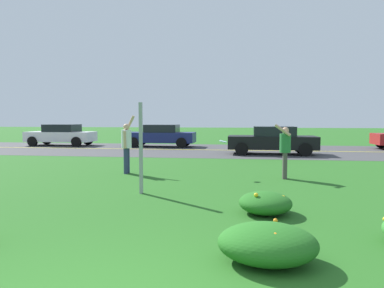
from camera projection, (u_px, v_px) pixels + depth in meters
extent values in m
plane|color=#26601E|center=(206.00, 174.00, 12.23)|extent=(120.00, 120.00, 0.00)
cube|color=#424244|center=(222.00, 150.00, 21.28)|extent=(120.00, 8.98, 0.01)
cube|color=yellow|center=(222.00, 150.00, 21.28)|extent=(120.00, 0.16, 0.00)
ellipsoid|color=#23661E|center=(267.00, 243.00, 4.71)|extent=(1.30, 1.09, 0.51)
sphere|color=orange|center=(265.00, 229.00, 5.03)|extent=(0.05, 0.05, 0.05)
sphere|color=orange|center=(275.00, 236.00, 4.44)|extent=(0.08, 0.08, 0.08)
sphere|color=orange|center=(234.00, 231.00, 4.90)|extent=(0.05, 0.05, 0.05)
sphere|color=orange|center=(248.00, 231.00, 4.89)|extent=(0.09, 0.09, 0.09)
sphere|color=orange|center=(275.00, 221.00, 5.18)|extent=(0.06, 0.06, 0.06)
sphere|color=orange|center=(299.00, 238.00, 4.62)|extent=(0.06, 0.06, 0.06)
ellipsoid|color=#23661E|center=(265.00, 203.00, 7.13)|extent=(1.04, 1.11, 0.43)
sphere|color=yellow|center=(256.00, 195.00, 6.89)|extent=(0.08, 0.08, 0.08)
sphere|color=yellow|center=(283.00, 197.00, 7.03)|extent=(0.07, 0.07, 0.07)
sphere|color=yellow|center=(282.00, 198.00, 7.19)|extent=(0.08, 0.08, 0.08)
cube|color=#93969B|center=(141.00, 148.00, 9.00)|extent=(0.07, 0.10, 2.27)
cylinder|color=silver|center=(126.00, 139.00, 12.26)|extent=(0.34, 0.34, 0.61)
sphere|color=tan|center=(126.00, 127.00, 12.23)|extent=(0.21, 0.21, 0.21)
cylinder|color=navy|center=(128.00, 160.00, 12.40)|extent=(0.14, 0.14, 0.87)
cylinder|color=navy|center=(126.00, 161.00, 12.23)|extent=(0.14, 0.14, 0.87)
cylinder|color=tan|center=(130.00, 123.00, 12.41)|extent=(0.36, 0.11, 0.55)
cylinder|color=tan|center=(125.00, 140.00, 12.07)|extent=(0.12, 0.10, 0.58)
cylinder|color=#287038|center=(285.00, 143.00, 11.19)|extent=(0.34, 0.34, 0.58)
sphere|color=tan|center=(285.00, 130.00, 11.16)|extent=(0.21, 0.21, 0.21)
cylinder|color=#4C4742|center=(285.00, 166.00, 11.16)|extent=(0.14, 0.14, 0.82)
cylinder|color=#4C4742|center=(285.00, 165.00, 11.32)|extent=(0.14, 0.14, 0.82)
cylinder|color=tan|center=(283.00, 130.00, 10.99)|extent=(0.50, 0.12, 0.39)
cylinder|color=tan|center=(284.00, 143.00, 11.39)|extent=(0.12, 0.10, 0.55)
cylinder|color=#ADD6E5|center=(223.00, 141.00, 11.50)|extent=(0.24, 0.24, 0.09)
torus|color=#ADD6E5|center=(223.00, 142.00, 11.50)|extent=(0.24, 0.24, 0.09)
cylinder|color=black|center=(381.00, 143.00, 22.74)|extent=(0.66, 0.22, 0.66)
cube|color=black|center=(272.00, 142.00, 18.86)|extent=(4.50, 1.82, 0.66)
cube|color=black|center=(274.00, 131.00, 18.80)|extent=(2.10, 1.64, 0.52)
cylinder|color=black|center=(242.00, 149.00, 18.22)|extent=(0.66, 0.22, 0.66)
cylinder|color=black|center=(242.00, 146.00, 19.98)|extent=(0.66, 0.22, 0.66)
cylinder|color=black|center=(305.00, 150.00, 17.78)|extent=(0.66, 0.22, 0.66)
cylinder|color=black|center=(300.00, 147.00, 19.54)|extent=(0.66, 0.22, 0.66)
cube|color=navy|center=(160.00, 137.00, 23.82)|extent=(4.50, 1.82, 0.66)
cube|color=black|center=(162.00, 129.00, 23.76)|extent=(2.10, 1.64, 0.52)
cylinder|color=black|center=(134.00, 142.00, 23.18)|extent=(0.66, 0.22, 0.66)
cylinder|color=black|center=(141.00, 141.00, 24.94)|extent=(0.66, 0.22, 0.66)
cylinder|color=black|center=(181.00, 143.00, 22.74)|extent=(0.66, 0.22, 0.66)
cylinder|color=black|center=(186.00, 141.00, 24.50)|extent=(0.66, 0.22, 0.66)
cube|color=silver|center=(61.00, 137.00, 24.81)|extent=(4.50, 1.82, 0.66)
cube|color=black|center=(62.00, 128.00, 24.75)|extent=(2.10, 1.64, 0.52)
cylinder|color=black|center=(33.00, 141.00, 24.17)|extent=(0.66, 0.22, 0.66)
cylinder|color=black|center=(47.00, 140.00, 25.92)|extent=(0.66, 0.22, 0.66)
cylinder|color=black|center=(76.00, 142.00, 23.73)|extent=(0.66, 0.22, 0.66)
cylinder|color=black|center=(88.00, 140.00, 25.49)|extent=(0.66, 0.22, 0.66)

